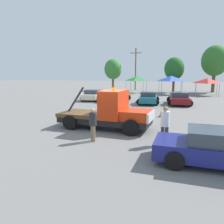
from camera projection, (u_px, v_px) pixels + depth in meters
name	position (u px, v px, depth m)	size (l,w,h in m)	color
ground_plane	(104.00, 128.00, 13.38)	(160.00, 160.00, 0.00)	slate
tow_truck	(110.00, 113.00, 13.08)	(5.70, 2.26, 2.55)	black
foreground_car	(223.00, 149.00, 7.85)	(4.99, 2.12, 1.34)	navy
person_near_truck	(165.00, 123.00, 10.18)	(0.41, 0.41, 1.83)	#38383D
person_at_hood	(93.00, 122.00, 10.70)	(0.37, 0.37, 1.65)	#847051
parked_car_cream	(93.00, 95.00, 27.32)	(2.83, 4.44, 1.34)	beige
parked_car_olive	(116.00, 96.00, 26.26)	(2.96, 4.92, 1.34)	olive
parked_car_teal	(148.00, 98.00, 24.28)	(2.82, 4.63, 1.34)	#196670
parked_car_maroon	(179.00, 98.00, 23.66)	(2.95, 4.93, 1.34)	maroon
canopy_tent_green	(137.00, 78.00, 37.65)	(3.01, 3.01, 2.89)	#9E9EA3
canopy_tent_blue	(171.00, 78.00, 34.47)	(3.34, 3.34, 2.97)	#9E9EA3
canopy_tent_red	(207.00, 81.00, 32.87)	(3.18, 3.18, 2.61)	#9E9EA3
tree_left	(215.00, 61.00, 38.12)	(4.57, 4.57, 8.17)	brown
tree_center	(113.00, 69.00, 43.54)	(3.45, 3.45, 6.17)	brown
tree_right	(174.00, 69.00, 38.54)	(3.44, 3.44, 6.15)	brown
traffic_cone	(161.00, 114.00, 16.87)	(0.40, 0.40, 0.55)	black
utility_pole	(136.00, 68.00, 43.69)	(2.20, 0.24, 8.32)	brown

